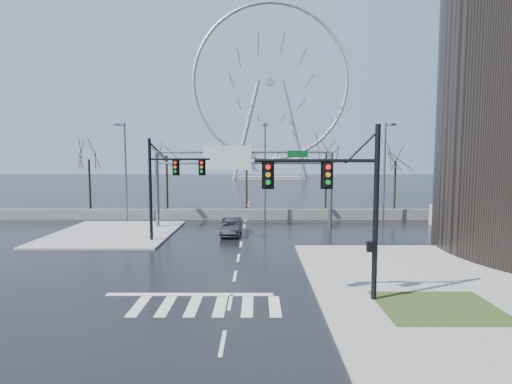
{
  "coord_description": "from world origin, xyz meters",
  "views": [
    {
      "loc": [
        1.22,
        -21.57,
        6.57
      ],
      "look_at": [
        1.14,
        7.59,
        4.0
      ],
      "focal_mm": 28.0,
      "sensor_mm": 36.0,
      "label": 1
    }
  ],
  "objects_px": {
    "signal_mast_near": "(346,195)",
    "ferris_wheel": "(270,89)",
    "car": "(232,226)",
    "signal_mast_far": "(165,180)",
    "sign_gantry": "(240,172)"
  },
  "relations": [
    {
      "from": "signal_mast_far",
      "to": "ferris_wheel",
      "type": "distance_m",
      "value": 89.3
    },
    {
      "from": "signal_mast_near",
      "to": "signal_mast_far",
      "type": "height_order",
      "value": "same"
    },
    {
      "from": "signal_mast_near",
      "to": "sign_gantry",
      "type": "distance_m",
      "value": 19.79
    },
    {
      "from": "sign_gantry",
      "to": "car",
      "type": "distance_m",
      "value": 5.57
    },
    {
      "from": "sign_gantry",
      "to": "ferris_wheel",
      "type": "bearing_deg",
      "value": 86.16
    },
    {
      "from": "signal_mast_far",
      "to": "car",
      "type": "height_order",
      "value": "signal_mast_far"
    },
    {
      "from": "signal_mast_near",
      "to": "ferris_wheel",
      "type": "height_order",
      "value": "ferris_wheel"
    },
    {
      "from": "signal_mast_far",
      "to": "sign_gantry",
      "type": "relative_size",
      "value": 0.49
    },
    {
      "from": "ferris_wheel",
      "to": "car",
      "type": "height_order",
      "value": "ferris_wheel"
    },
    {
      "from": "signal_mast_near",
      "to": "sign_gantry",
      "type": "relative_size",
      "value": 0.49
    },
    {
      "from": "sign_gantry",
      "to": "ferris_wheel",
      "type": "relative_size",
      "value": 0.32
    },
    {
      "from": "car",
      "to": "signal_mast_far",
      "type": "bearing_deg",
      "value": -149.28
    },
    {
      "from": "signal_mast_near",
      "to": "signal_mast_far",
      "type": "relative_size",
      "value": 1.0
    },
    {
      "from": "signal_mast_near",
      "to": "sign_gantry",
      "type": "height_order",
      "value": "signal_mast_near"
    },
    {
      "from": "signal_mast_near",
      "to": "car",
      "type": "bearing_deg",
      "value": 111.15
    }
  ]
}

